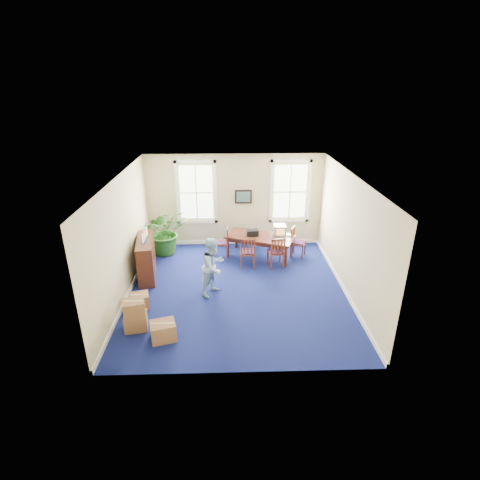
{
  "coord_description": "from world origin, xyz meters",
  "views": [
    {
      "loc": [
        -0.22,
        -9.12,
        5.4
      ],
      "look_at": [
        0.1,
        0.6,
        1.25
      ],
      "focal_mm": 28.0,
      "sensor_mm": 36.0,
      "label": 1
    }
  ],
  "objects_px": {
    "crt_tv": "(280,230)",
    "man": "(214,266)",
    "cardboard_boxes": "(144,312)",
    "chair_near_left": "(248,252)",
    "conference_table": "(260,246)",
    "credenza": "(146,257)",
    "potted_plant": "(165,231)"
  },
  "relations": [
    {
      "from": "potted_plant",
      "to": "cardboard_boxes",
      "type": "height_order",
      "value": "potted_plant"
    },
    {
      "from": "man",
      "to": "potted_plant",
      "type": "height_order",
      "value": "man"
    },
    {
      "from": "man",
      "to": "credenza",
      "type": "xyz_separation_m",
      "value": [
        -2.02,
        1.05,
        -0.19
      ]
    },
    {
      "from": "crt_tv",
      "to": "potted_plant",
      "type": "distance_m",
      "value": 3.79
    },
    {
      "from": "man",
      "to": "potted_plant",
      "type": "xyz_separation_m",
      "value": [
        -1.7,
        2.66,
        -0.03
      ]
    },
    {
      "from": "conference_table",
      "to": "man",
      "type": "distance_m",
      "value": 2.73
    },
    {
      "from": "chair_near_left",
      "to": "credenza",
      "type": "xyz_separation_m",
      "value": [
        -3.01,
        -0.49,
        0.11
      ]
    },
    {
      "from": "potted_plant",
      "to": "chair_near_left",
      "type": "bearing_deg",
      "value": -22.69
    },
    {
      "from": "conference_table",
      "to": "cardboard_boxes",
      "type": "relative_size",
      "value": 1.54
    },
    {
      "from": "conference_table",
      "to": "credenza",
      "type": "xyz_separation_m",
      "value": [
        -3.46,
        -1.23,
        0.25
      ]
    },
    {
      "from": "crt_tv",
      "to": "man",
      "type": "xyz_separation_m",
      "value": [
        -2.08,
        -2.33,
        -0.1
      ]
    },
    {
      "from": "conference_table",
      "to": "crt_tv",
      "type": "xyz_separation_m",
      "value": [
        0.64,
        0.05,
        0.54
      ]
    },
    {
      "from": "man",
      "to": "cardboard_boxes",
      "type": "height_order",
      "value": "man"
    },
    {
      "from": "conference_table",
      "to": "chair_near_left",
      "type": "relative_size",
      "value": 2.09
    },
    {
      "from": "chair_near_left",
      "to": "potted_plant",
      "type": "relative_size",
      "value": 0.66
    },
    {
      "from": "credenza",
      "to": "cardboard_boxes",
      "type": "distance_m",
      "value": 2.57
    },
    {
      "from": "chair_near_left",
      "to": "man",
      "type": "bearing_deg",
      "value": 57.57
    },
    {
      "from": "chair_near_left",
      "to": "man",
      "type": "xyz_separation_m",
      "value": [
        -0.99,
        -1.54,
        0.29
      ]
    },
    {
      "from": "man",
      "to": "credenza",
      "type": "height_order",
      "value": "man"
    },
    {
      "from": "crt_tv",
      "to": "man",
      "type": "relative_size",
      "value": 0.26
    },
    {
      "from": "chair_near_left",
      "to": "man",
      "type": "relative_size",
      "value": 0.64
    },
    {
      "from": "conference_table",
      "to": "credenza",
      "type": "height_order",
      "value": "credenza"
    },
    {
      "from": "conference_table",
      "to": "credenza",
      "type": "bearing_deg",
      "value": -137.91
    },
    {
      "from": "conference_table",
      "to": "cardboard_boxes",
      "type": "bearing_deg",
      "value": -106.33
    },
    {
      "from": "chair_near_left",
      "to": "cardboard_boxes",
      "type": "bearing_deg",
      "value": 49.83
    },
    {
      "from": "conference_table",
      "to": "cardboard_boxes",
      "type": "height_order",
      "value": "cardboard_boxes"
    },
    {
      "from": "man",
      "to": "cardboard_boxes",
      "type": "bearing_deg",
      "value": 168.99
    },
    {
      "from": "conference_table",
      "to": "chair_near_left",
      "type": "height_order",
      "value": "chair_near_left"
    },
    {
      "from": "man",
      "to": "potted_plant",
      "type": "distance_m",
      "value": 3.16
    },
    {
      "from": "crt_tv",
      "to": "chair_near_left",
      "type": "xyz_separation_m",
      "value": [
        -1.08,
        -0.79,
        -0.39
      ]
    },
    {
      "from": "cardboard_boxes",
      "to": "chair_near_left",
      "type": "bearing_deg",
      "value": 49.42
    },
    {
      "from": "chair_near_left",
      "to": "cardboard_boxes",
      "type": "height_order",
      "value": "chair_near_left"
    }
  ]
}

